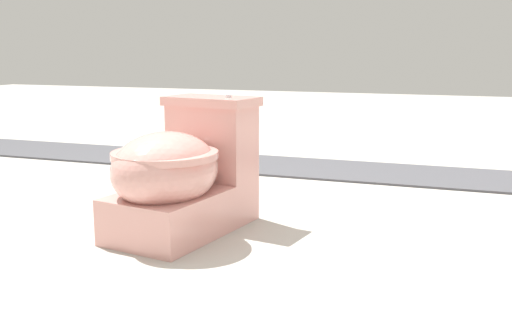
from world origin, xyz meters
name	(u,v)px	position (x,y,z in m)	size (l,w,h in m)	color
ground_plane	(182,216)	(0.00, 0.00, 0.00)	(14.00, 14.00, 0.00)	#B7B2A8
gravel_strip	(350,171)	(-1.14, 0.50, 0.01)	(0.56, 8.00, 0.01)	#4C4C51
toilet	(181,176)	(0.19, 0.10, 0.22)	(0.69, 0.48, 0.52)	#E09E93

